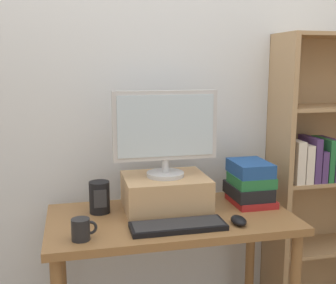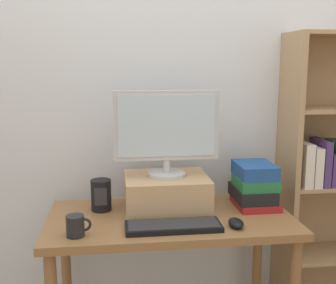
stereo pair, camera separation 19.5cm
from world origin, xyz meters
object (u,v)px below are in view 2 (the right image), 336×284
object	(u,v)px
desk	(170,237)
riser_box	(167,193)
book_stack	(254,186)
computer_monitor	(167,130)
keyboard	(173,226)
coffee_mug	(76,226)
computer_mouse	(236,223)
desk_speaker	(101,195)

from	to	relation	value
desk	riser_box	size ratio (longest dim) A/B	2.85
book_stack	riser_box	bearing A→B (deg)	178.94
riser_box	computer_monitor	distance (m)	0.31
computer_monitor	book_stack	distance (m)	0.52
keyboard	coffee_mug	bearing A→B (deg)	-176.17
desk	computer_mouse	bearing A→B (deg)	-33.21
riser_box	coffee_mug	bearing A→B (deg)	-145.31
riser_box	book_stack	size ratio (longest dim) A/B	1.58
riser_box	keyboard	size ratio (longest dim) A/B	0.97
keyboard	book_stack	size ratio (longest dim) A/B	1.64
computer_monitor	coffee_mug	distance (m)	0.61
keyboard	desk	bearing A→B (deg)	87.20
book_stack	desk_speaker	size ratio (longest dim) A/B	1.67
computer_mouse	keyboard	bearing A→B (deg)	177.42
desk	keyboard	bearing A→B (deg)	-92.80
computer_mouse	book_stack	world-z (taller)	book_stack
computer_mouse	book_stack	bearing A→B (deg)	57.48
desk	keyboard	size ratio (longest dim) A/B	2.75
computer_mouse	coffee_mug	bearing A→B (deg)	-178.74
computer_mouse	coffee_mug	xyz separation A→B (m)	(-0.68, -0.02, 0.03)
desk	coffee_mug	size ratio (longest dim) A/B	10.89
keyboard	computer_mouse	distance (m)	0.27
computer_monitor	keyboard	size ratio (longest dim) A/B	1.21
keyboard	book_stack	world-z (taller)	book_stack
computer_monitor	desk_speaker	xyz separation A→B (m)	(-0.32, 0.02, -0.32)
keyboard	coffee_mug	xyz separation A→B (m)	(-0.41, -0.03, 0.03)
coffee_mug	computer_monitor	bearing A→B (deg)	34.55
coffee_mug	desk_speaker	distance (m)	0.32
riser_box	desk_speaker	world-z (taller)	riser_box
computer_mouse	desk_speaker	world-z (taller)	desk_speaker
desk	computer_mouse	distance (m)	0.34
riser_box	desk_speaker	distance (m)	0.32
riser_box	computer_monitor	world-z (taller)	computer_monitor
riser_box	computer_mouse	world-z (taller)	riser_box
keyboard	computer_mouse	world-z (taller)	computer_mouse
riser_box	computer_mouse	size ratio (longest dim) A/B	3.86
book_stack	computer_monitor	bearing A→B (deg)	179.14
computer_mouse	book_stack	distance (m)	0.32
desk	keyboard	xyz separation A→B (m)	(-0.01, -0.16, 0.12)
computer_mouse	desk	bearing A→B (deg)	146.79
riser_box	computer_monitor	xyz separation A→B (m)	(0.00, -0.00, 0.31)
computer_monitor	keyboard	bearing A→B (deg)	-90.42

